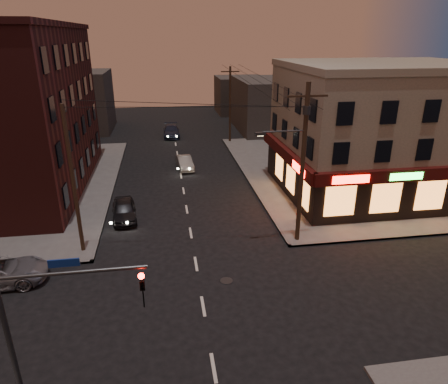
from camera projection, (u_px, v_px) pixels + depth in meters
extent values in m
plane|color=black|center=(203.00, 306.00, 19.88)|extent=(120.00, 120.00, 0.00)
cube|color=#514F4C|center=(362.00, 169.00, 39.89)|extent=(24.00, 28.00, 0.15)
cube|color=#9E9078|center=(379.00, 132.00, 32.69)|extent=(15.00, 12.00, 10.00)
cube|color=#9E9078|center=(388.00, 65.00, 30.76)|extent=(15.20, 12.20, 0.50)
cube|color=black|center=(414.00, 197.00, 28.43)|extent=(15.12, 0.25, 3.40)
cube|color=black|center=(289.00, 175.00, 32.83)|extent=(0.25, 12.12, 3.40)
cube|color=#3B0B09|center=(422.00, 174.00, 27.50)|extent=(15.60, 0.50, 0.90)
cube|color=#3B0B09|center=(286.00, 154.00, 32.13)|extent=(0.50, 12.60, 0.90)
cube|color=#FF140C|center=(351.00, 179.00, 26.49)|extent=(2.60, 0.06, 0.55)
cube|color=#26FF3F|center=(407.00, 176.00, 27.06)|extent=(2.40, 0.06, 0.50)
cube|color=#FF140C|center=(298.00, 169.00, 28.60)|extent=(0.06, 2.60, 0.55)
cube|color=orange|center=(408.00, 197.00, 28.17)|extent=(12.40, 0.08, 2.20)
cube|color=orange|center=(291.00, 178.00, 31.86)|extent=(0.08, 8.40, 2.20)
cube|color=#421715|center=(2.00, 112.00, 32.81)|extent=(12.00, 20.00, 13.00)
cube|color=#3F3D3A|center=(274.00, 105.00, 55.52)|extent=(10.00, 12.00, 7.00)
cube|color=#3F3D3A|center=(77.00, 101.00, 55.14)|extent=(9.00, 10.00, 8.00)
cube|color=#3F3D3A|center=(240.00, 95.00, 68.28)|extent=(8.00, 8.00, 6.00)
cylinder|color=#382619|center=(302.00, 166.00, 24.29)|extent=(0.28, 0.28, 10.00)
cube|color=#382619|center=(308.00, 96.00, 22.75)|extent=(2.40, 0.12, 0.12)
cylinder|color=#333538|center=(307.00, 110.00, 23.04)|extent=(0.44, 0.44, 0.50)
cylinder|color=#333538|center=(284.00, 131.00, 23.30)|extent=(2.60, 0.10, 0.10)
cube|color=#333538|center=(260.00, 134.00, 23.13)|extent=(0.60, 0.25, 0.18)
cube|color=#FFD88C|center=(260.00, 136.00, 23.17)|extent=(0.35, 0.15, 0.04)
cylinder|color=#382619|center=(230.00, 105.00, 48.55)|extent=(0.26, 0.26, 9.00)
cylinder|color=#382619|center=(73.00, 182.00, 23.17)|extent=(0.24, 0.24, 9.00)
cylinder|color=#333538|center=(12.00, 354.00, 12.61)|extent=(0.18, 0.18, 6.40)
cylinder|color=#333538|center=(73.00, 273.00, 11.90)|extent=(4.40, 0.12, 0.12)
imported|color=black|center=(142.00, 281.00, 12.37)|extent=(0.16, 0.20, 1.00)
sphere|color=#FF0C05|center=(141.00, 276.00, 12.17)|extent=(0.20, 0.20, 0.20)
cube|color=navy|center=(64.00, 263.00, 11.74)|extent=(0.90, 0.05, 0.25)
imported|color=black|center=(124.00, 210.00, 29.08)|extent=(2.10, 4.32, 1.42)
imported|color=gray|center=(185.00, 163.00, 40.04)|extent=(1.77, 4.01, 1.28)
imported|color=#1A2235|center=(171.00, 131.00, 52.64)|extent=(2.11, 5.11, 1.48)
cylinder|color=maroon|center=(298.00, 216.00, 28.66)|extent=(0.29, 0.29, 0.68)
sphere|color=maroon|center=(299.00, 211.00, 28.52)|extent=(0.27, 0.27, 0.27)
cylinder|color=maroon|center=(298.00, 214.00, 28.61)|extent=(0.38, 0.20, 0.14)
cylinder|color=maroon|center=(298.00, 214.00, 28.61)|extent=(0.20, 0.38, 0.14)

